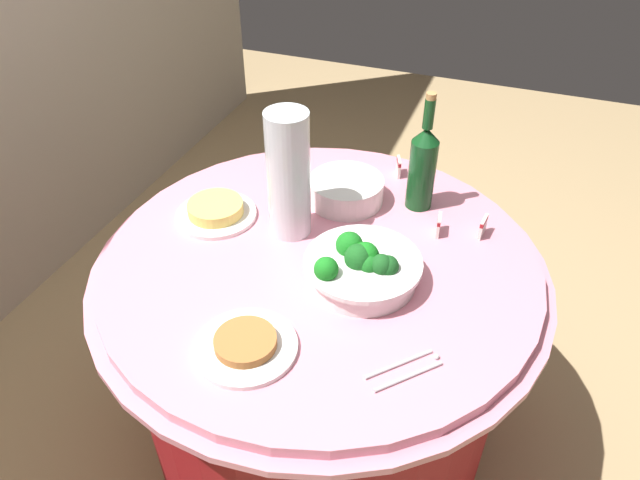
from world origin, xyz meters
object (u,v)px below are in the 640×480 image
at_px(label_placard_mid, 483,226).
at_px(broccoli_bowl, 362,267).
at_px(plate_stack, 346,190).
at_px(wine_bottle, 423,165).
at_px(food_plate_peanuts, 246,345).
at_px(serving_tongs, 407,369).
at_px(label_placard_rear, 439,224).
at_px(food_plate_noodles, 216,211).
at_px(label_placard_front, 399,166).
at_px(decorative_fruit_vase, 289,178).

bearing_deg(label_placard_mid, broccoli_bowl, 139.06).
bearing_deg(plate_stack, wine_bottle, -75.17).
height_order(food_plate_peanuts, label_placard_mid, label_placard_mid).
xyz_separation_m(serving_tongs, label_placard_rear, (0.48, 0.04, 0.03)).
relative_size(food_plate_noodles, label_placard_rear, 4.00).
xyz_separation_m(label_placard_mid, label_placard_rear, (-0.03, 0.11, 0.00)).
bearing_deg(broccoli_bowl, serving_tongs, -143.49).
height_order(label_placard_front, label_placard_rear, same).
relative_size(plate_stack, label_placard_rear, 3.82).
height_order(plate_stack, label_placard_mid, plate_stack).
bearing_deg(plate_stack, label_placard_mid, -93.99).
distance_m(broccoli_bowl, label_placard_front, 0.50).
bearing_deg(serving_tongs, label_placard_front, 16.08).
relative_size(food_plate_peanuts, label_placard_front, 4.00).
relative_size(serving_tongs, label_placard_front, 2.67).
height_order(wine_bottle, food_plate_peanuts, wine_bottle).
bearing_deg(decorative_fruit_vase, food_plate_noodles, 94.21).
bearing_deg(decorative_fruit_vase, label_placard_mid, -72.13).
bearing_deg(label_placard_front, serving_tongs, -163.92).
relative_size(plate_stack, serving_tongs, 1.43).
bearing_deg(label_placard_front, label_placard_rear, -145.07).
height_order(plate_stack, serving_tongs, plate_stack).
xyz_separation_m(wine_bottle, food_plate_noodles, (-0.25, 0.51, -0.11)).
xyz_separation_m(food_plate_noodles, label_placard_rear, (0.14, -0.58, 0.01)).
height_order(food_plate_noodles, label_placard_rear, label_placard_rear).
height_order(decorative_fruit_vase, label_placard_rear, decorative_fruit_vase).
relative_size(plate_stack, wine_bottle, 0.62).
relative_size(wine_bottle, serving_tongs, 2.29).
bearing_deg(plate_stack, label_placard_front, -28.85).
xyz_separation_m(plate_stack, label_placard_rear, (-0.06, -0.28, -0.00)).
height_order(plate_stack, decorative_fruit_vase, decorative_fruit_vase).
height_order(food_plate_peanuts, food_plate_noodles, food_plate_noodles).
height_order(broccoli_bowl, serving_tongs, broccoli_bowl).
xyz_separation_m(plate_stack, decorative_fruit_vase, (-0.18, 0.09, 0.13)).
bearing_deg(label_placard_mid, plate_stack, 86.01).
relative_size(serving_tongs, label_placard_mid, 2.67).
xyz_separation_m(decorative_fruit_vase, serving_tongs, (-0.35, -0.41, -0.16)).
bearing_deg(serving_tongs, food_plate_peanuts, 100.86).
relative_size(food_plate_peanuts, food_plate_noodles, 1.00).
height_order(plate_stack, wine_bottle, wine_bottle).
bearing_deg(label_placard_front, label_placard_mid, -127.21).
height_order(broccoli_bowl, food_plate_noodles, broccoli_bowl).
bearing_deg(broccoli_bowl, label_placard_front, 4.56).
bearing_deg(food_plate_noodles, label_placard_front, -46.90).
bearing_deg(food_plate_peanuts, label_placard_front, -8.89).
height_order(serving_tongs, label_placard_mid, label_placard_mid).
distance_m(plate_stack, label_placard_front, 0.21).
distance_m(wine_bottle, label_placard_rear, 0.17).
relative_size(label_placard_front, label_placard_mid, 1.00).
xyz_separation_m(broccoli_bowl, label_placard_mid, (0.28, -0.24, -0.01)).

